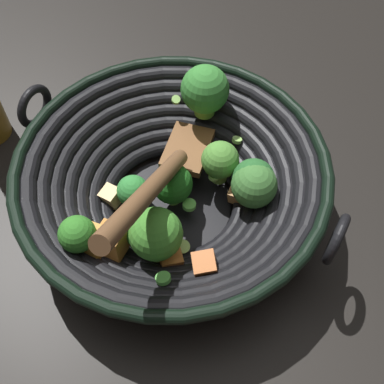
% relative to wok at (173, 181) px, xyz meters
% --- Properties ---
extents(ground_plane, '(4.00, 4.00, 0.00)m').
position_rel_wok_xyz_m(ground_plane, '(-0.00, 0.00, -0.06)').
color(ground_plane, black).
extents(wok, '(0.35, 0.38, 0.19)m').
position_rel_wok_xyz_m(wok, '(0.00, 0.00, 0.00)').
color(wok, black).
rests_on(wok, ground).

